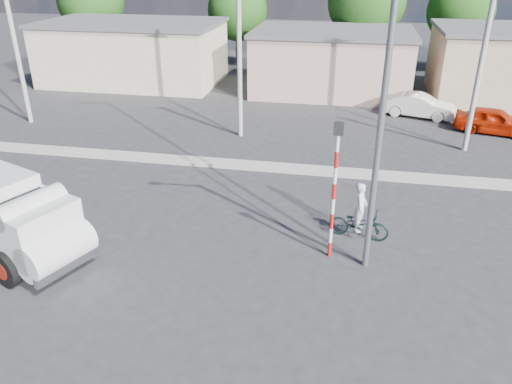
% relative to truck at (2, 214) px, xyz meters
% --- Properties ---
extents(ground_plane, '(120.00, 120.00, 0.00)m').
position_rel_truck_xyz_m(ground_plane, '(6.72, 0.22, -1.37)').
color(ground_plane, '#2C2C2F').
rests_on(ground_plane, ground).
extents(median, '(40.00, 0.80, 0.16)m').
position_rel_truck_xyz_m(median, '(6.72, 8.22, -1.29)').
color(median, '#99968E').
rests_on(median, ground).
extents(truck, '(6.36, 4.21, 2.48)m').
position_rel_truck_xyz_m(truck, '(0.00, 0.00, 0.00)').
color(truck, black).
rests_on(truck, ground).
extents(bicycle, '(2.05, 0.97, 1.03)m').
position_rel_truck_xyz_m(bicycle, '(10.78, 3.02, -0.86)').
color(bicycle, black).
rests_on(bicycle, ground).
extents(cyclist, '(0.49, 0.67, 1.68)m').
position_rel_truck_xyz_m(cyclist, '(10.78, 3.02, -0.53)').
color(cyclist, silver).
rests_on(cyclist, ground).
extents(car_cream, '(4.22, 2.39, 1.32)m').
position_rel_truck_xyz_m(car_cream, '(14.03, 17.31, -0.71)').
color(car_cream, white).
rests_on(car_cream, ground).
extents(car_red, '(4.18, 2.46, 1.33)m').
position_rel_truck_xyz_m(car_red, '(17.59, 15.11, -0.71)').
color(car_red, '#AE1C04').
rests_on(car_red, ground).
extents(traffic_pole, '(0.28, 0.18, 4.36)m').
position_rel_truck_xyz_m(traffic_pole, '(9.92, 1.72, 1.22)').
color(traffic_pole, red).
rests_on(traffic_pole, ground).
extents(streetlight, '(2.34, 0.22, 9.00)m').
position_rel_truck_xyz_m(streetlight, '(10.86, 1.42, 3.59)').
color(streetlight, slate).
rests_on(streetlight, ground).
extents(building_row, '(37.80, 7.30, 4.44)m').
position_rel_truck_xyz_m(building_row, '(7.82, 22.22, 0.76)').
color(building_row, '#C5BC95').
rests_on(building_row, ground).
extents(tree_row, '(43.62, 7.43, 8.42)m').
position_rel_truck_xyz_m(tree_row, '(10.48, 28.67, 3.62)').
color(tree_row, '#38281E').
rests_on(tree_row, ground).
extents(utility_poles, '(35.40, 0.24, 8.00)m').
position_rel_truck_xyz_m(utility_poles, '(9.97, 12.22, 2.70)').
color(utility_poles, '#99968E').
rests_on(utility_poles, ground).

